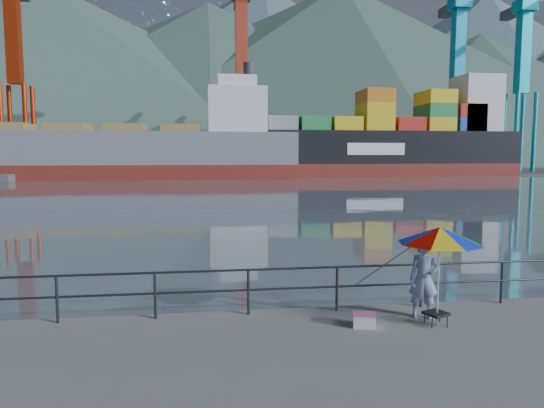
{
  "coord_description": "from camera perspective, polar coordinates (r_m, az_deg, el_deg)",
  "views": [
    {
      "loc": [
        -1.89,
        -8.65,
        3.5
      ],
      "look_at": [
        0.11,
        6.0,
        2.0
      ],
      "focal_mm": 32.0,
      "sensor_mm": 36.0,
      "label": 1
    }
  ],
  "objects": [
    {
      "name": "harbor_water",
      "position": [
        138.7,
        -7.02,
        4.31
      ],
      "size": [
        500.0,
        280.0,
        0.0
      ],
      "primitive_type": "cube",
      "color": "slate",
      "rests_on": "ground"
    },
    {
      "name": "far_dock",
      "position": [
        102.4,
        -1.11,
        3.84
      ],
      "size": [
        200.0,
        40.0,
        0.4
      ],
      "primitive_type": "cube",
      "color": "#514F4C",
      "rests_on": "ground"
    },
    {
      "name": "guardrail",
      "position": [
        10.93,
        2.5,
        -10.03
      ],
      "size": [
        22.0,
        0.06,
        1.03
      ],
      "color": "#2D3033",
      "rests_on": "ground"
    },
    {
      "name": "mountains",
      "position": [
        222.51,
        2.93,
        14.07
      ],
      "size": [
        600.0,
        332.8,
        80.0
      ],
      "color": "#385147",
      "rests_on": "ground"
    },
    {
      "name": "port_cranes",
      "position": [
        99.1,
        11.98,
        12.92
      ],
      "size": [
        116.0,
        28.0,
        38.4
      ],
      "color": "#AE270A",
      "rests_on": "ground"
    },
    {
      "name": "container_stacks",
      "position": [
        108.28,
        11.29,
        5.27
      ],
      "size": [
        58.0,
        8.4,
        7.8
      ],
      "color": "orange",
      "rests_on": "ground"
    },
    {
      "name": "fisherman",
      "position": [
        10.99,
        17.43,
        -8.43
      ],
      "size": [
        0.71,
        0.57,
        1.7
      ],
      "primitive_type": "imported",
      "rotation": [
        0.0,
        0.0,
        -0.29
      ],
      "color": "navy",
      "rests_on": "ground"
    },
    {
      "name": "beach_umbrella",
      "position": [
        10.37,
        19.14,
        -3.52
      ],
      "size": [
        1.89,
        1.89,
        2.06
      ],
      "color": "white",
      "rests_on": "ground"
    },
    {
      "name": "folding_stool",
      "position": [
        10.81,
        18.73,
        -12.6
      ],
      "size": [
        0.54,
        0.54,
        0.27
      ],
      "color": "black",
      "rests_on": "ground"
    },
    {
      "name": "cooler_bag",
      "position": [
        10.34,
        10.8,
        -13.35
      ],
      "size": [
        0.51,
        0.4,
        0.26
      ],
      "primitive_type": "cube",
      "rotation": [
        0.0,
        0.0,
        -0.27
      ],
      "color": "silver",
      "rests_on": "ground"
    },
    {
      "name": "fishing_rod",
      "position": [
        11.92,
        12.68,
        -11.43
      ],
      "size": [
        0.74,
        1.79,
        1.36
      ],
      "primitive_type": "cylinder",
      "rotation": [
        0.96,
        0.0,
        0.38
      ],
      "color": "black",
      "rests_on": "ground"
    },
    {
      "name": "bulk_carrier",
      "position": [
        78.71,
        -14.68,
        6.07
      ],
      "size": [
        51.02,
        8.83,
        14.5
      ],
      "color": "maroon",
      "rests_on": "ground"
    },
    {
      "name": "container_ship",
      "position": [
        88.54,
        12.19,
        7.22
      ],
      "size": [
        53.09,
        8.85,
        18.1
      ],
      "color": "maroon",
      "rests_on": "ground"
    }
  ]
}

